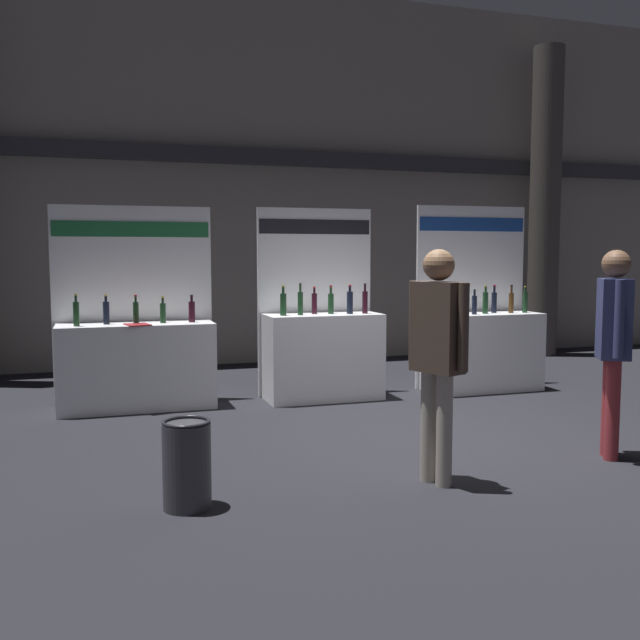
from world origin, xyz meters
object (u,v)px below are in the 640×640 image
Objects in this scene: exhibitor_booth_1 at (322,349)px; visitor_1 at (613,335)px; exhibitor_booth_0 at (136,357)px; exhibitor_booth_2 at (481,343)px; visitor_0 at (438,345)px; trash_bin at (187,464)px.

visitor_1 is (1.60, -3.21, 0.46)m from exhibitor_booth_1.
exhibitor_booth_0 is 2.21m from exhibitor_booth_1.
exhibitor_booth_1 is at bearing 177.81° from exhibitor_booth_2.
exhibitor_booth_1 is 3.41m from visitor_0.
exhibitor_booth_2 is 1.33× the size of visitor_1.
exhibitor_booth_0 is at bearing 176.56° from exhibitor_booth_1.
visitor_1 is (3.67, 0.12, 0.76)m from trash_bin.
visitor_0 is at bearing -1.42° from trash_bin.
exhibitor_booth_0 is 1.00× the size of exhibitor_booth_1.
exhibitor_booth_1 is 3.61m from visitor_1.
trash_bin is at bearing -142.43° from exhibitor_booth_2.
exhibitor_booth_0 reaches higher than visitor_1.
exhibitor_booth_2 reaches higher than visitor_0.
visitor_0 is at bearing -55.55° from visitor_1.
trash_bin is (0.14, -3.46, -0.28)m from exhibitor_booth_0.
exhibitor_booth_2 is 5.33m from trash_bin.
exhibitor_booth_2 reaches higher than exhibitor_booth_1.
visitor_0 is (2.04, -3.51, 0.49)m from exhibitor_booth_0.
exhibitor_booth_0 is 1.29× the size of visitor_0.
exhibitor_booth_1 is at bearing 155.54° from visitor_0.
exhibitor_booth_0 is at bearing -171.50° from visitor_0.
visitor_0 is at bearing -92.80° from exhibitor_booth_1.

